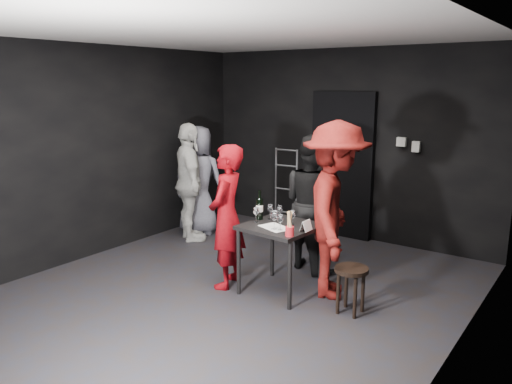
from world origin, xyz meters
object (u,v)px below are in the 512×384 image
Objects in this scene: server_red at (227,213)px; woman_black at (313,197)px; man_maroon at (336,190)px; bystander_grey at (199,176)px; bystander_cream at (189,176)px; hand_truck at (284,215)px; stool at (351,277)px; breadstick_cup at (290,224)px; tasting_table at (281,234)px; wine_bottle at (260,208)px.

woman_black reaches higher than server_red.
man_maroon is 1.33× the size of bystander_grey.
bystander_cream is (-2.54, 0.51, -0.21)m from man_maroon.
server_red is (0.66, -2.21, 0.61)m from hand_truck.
stool is at bearing -155.18° from man_maroon.
hand_truck is 0.66× the size of bystander_cream.
bystander_cream is 0.38m from bystander_grey.
woman_black is 1.17m from breadstick_cup.
wine_bottle is at bearing 170.78° from tasting_table.
breadstick_cup is (0.37, -1.11, -0.02)m from woman_black.
hand_truck is 1.79m from woman_black.
breadstick_cup is (-0.21, -0.55, -0.28)m from man_maroon.
bystander_grey is at bearing 48.19° from man_maroon.
server_red is 0.87m from breadstick_cup.
server_red reaches higher than wine_bottle.
server_red is at bearing 89.39° from man_maroon.
woman_black is 6.63× the size of breadstick_cup.
woman_black is (0.49, 1.02, 0.05)m from server_red.
tasting_table is 0.43× the size of bystander_grey.
tasting_table is at bearing -64.27° from hand_truck.
hand_truck is 0.70× the size of woman_black.
stool is 1.50m from server_red.
bystander_grey is at bearing 13.67° from woman_black.
woman_black reaches higher than bystander_grey.
wine_bottle is at bearing -166.48° from bystander_cream.
server_red reaches higher than hand_truck.
wine_bottle is 0.68m from breadstick_cup.
bystander_cream reaches higher than server_red.
woman_black is at bearing 95.71° from tasting_table.
woman_black is (-0.93, 0.86, 0.52)m from stool.
bystander_cream is at bearing 94.46° from bystander_grey.
hand_truck is 0.54× the size of man_maroon.
breadstick_cup is at bearing -29.03° from wine_bottle.
stool is at bearing -2.31° from tasting_table.
wine_bottle is (1.87, -1.07, 0.01)m from bystander_grey.
bystander_cream is (-2.04, 0.78, 0.29)m from tasting_table.
hand_truck reaches higher than stool.
server_red is (-1.42, -0.16, 0.47)m from stool.
man_maroon is 2.59m from bystander_cream.
tasting_table is 0.39m from wine_bottle.
bystander_grey is at bearing -148.74° from server_red.
bystander_grey reaches higher than tasting_table.
breadstick_cup is at bearing 130.06° from woman_black.
woman_black is 1.96m from bystander_cream.
wine_bottle is at bearing 81.05° from man_maroon.
bystander_cream is 2.55m from breadstick_cup.
stool is 0.25× the size of bystander_cream.
bystander_cream is (-0.80, -1.24, 0.72)m from hand_truck.
breadstick_cup is (2.46, -1.40, 0.01)m from bystander_grey.
hand_truck is at bearing 135.40° from stool.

